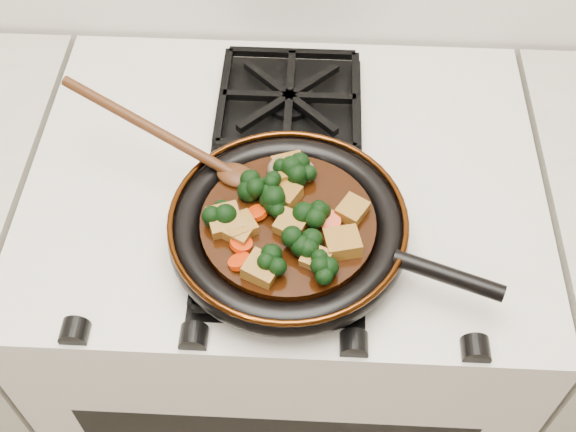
{
  "coord_description": "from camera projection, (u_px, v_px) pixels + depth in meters",
  "views": [
    {
      "loc": [
        0.04,
        0.99,
        1.71
      ],
      "look_at": [
        0.01,
        1.56,
        0.97
      ],
      "focal_mm": 45.0,
      "sensor_mm": 36.0,
      "label": 1
    }
  ],
  "objects": [
    {
      "name": "tofu_cube_0",
      "position": [
        342.0,
        243.0,
        0.91
      ],
      "size": [
        0.05,
        0.05,
        0.03
      ],
      "primitive_type": "cube",
      "rotation": [
        -0.02,
        0.09,
        1.79
      ],
      "color": "#8C5F20",
      "rests_on": "braising_sauce"
    },
    {
      "name": "tofu_cube_9",
      "position": [
        285.0,
        195.0,
        0.96
      ],
      "size": [
        0.05,
        0.05,
        0.02
      ],
      "primitive_type": "cube",
      "rotation": [
        -0.09,
        0.05,
        1.07
      ],
      "color": "#8C5F20",
      "rests_on": "braising_sauce"
    },
    {
      "name": "broccoli_floret_8",
      "position": [
        300.0,
        248.0,
        0.9
      ],
      "size": [
        0.08,
        0.08,
        0.06
      ],
      "primitive_type": null,
      "rotation": [
        0.01,
        -0.11,
        2.17
      ],
      "color": "black",
      "rests_on": "braising_sauce"
    },
    {
      "name": "tofu_cube_7",
      "position": [
        225.0,
        221.0,
        0.93
      ],
      "size": [
        0.05,
        0.06,
        0.03
      ],
      "primitive_type": "cube",
      "rotation": [
        0.0,
        -0.09,
        1.92
      ],
      "color": "#8C5F20",
      "rests_on": "braising_sauce"
    },
    {
      "name": "tofu_cube_5",
      "position": [
        240.0,
        227.0,
        0.93
      ],
      "size": [
        0.05,
        0.05,
        0.02
      ],
      "primitive_type": "cube",
      "rotation": [
        0.09,
        0.01,
        2.1
      ],
      "color": "#8C5F20",
      "rests_on": "braising_sauce"
    },
    {
      "name": "carrot_coin_4",
      "position": [
        241.0,
        243.0,
        0.91
      ],
      "size": [
        0.03,
        0.03,
        0.02
      ],
      "primitive_type": "cylinder",
      "rotation": [
        -0.11,
        0.22,
        0.0
      ],
      "color": "red",
      "rests_on": "braising_sauce"
    },
    {
      "name": "tofu_cube_6",
      "position": [
        316.0,
        259.0,
        0.9
      ],
      "size": [
        0.04,
        0.04,
        0.02
      ],
      "primitive_type": "cube",
      "rotation": [
        -0.1,
        0.01,
        2.75
      ],
      "color": "#8C5F20",
      "rests_on": "braising_sauce"
    },
    {
      "name": "broccoli_floret_7",
      "position": [
        312.0,
        218.0,
        0.93
      ],
      "size": [
        0.08,
        0.08,
        0.06
      ],
      "primitive_type": null,
      "rotation": [
        0.12,
        -0.03,
        0.98
      ],
      "color": "black",
      "rests_on": "braising_sauce"
    },
    {
      "name": "broccoli_floret_5",
      "position": [
        274.0,
        205.0,
        0.94
      ],
      "size": [
        0.09,
        0.08,
        0.06
      ],
      "primitive_type": null,
      "rotation": [
        0.05,
        0.07,
        0.5
      ],
      "color": "black",
      "rests_on": "braising_sauce"
    },
    {
      "name": "carrot_coin_3",
      "position": [
        333.0,
        239.0,
        0.92
      ],
      "size": [
        0.03,
        0.03,
        0.02
      ],
      "primitive_type": "cylinder",
      "rotation": [
        -0.33,
        -0.21,
        0.0
      ],
      "color": "red",
      "rests_on": "braising_sauce"
    },
    {
      "name": "braising_sauce",
      "position": [
        288.0,
        226.0,
        0.95
      ],
      "size": [
        0.23,
        0.23,
        0.02
      ],
      "primitive_type": "cylinder",
      "color": "black",
      "rests_on": "skillet"
    },
    {
      "name": "tofu_cube_8",
      "position": [
        352.0,
        211.0,
        0.94
      ],
      "size": [
        0.05,
        0.05,
        0.02
      ],
      "primitive_type": "cube",
      "rotation": [
        0.03,
        -0.02,
        1.02
      ],
      "color": "#8C5F20",
      "rests_on": "braising_sauce"
    },
    {
      "name": "wooden_spoon",
      "position": [
        184.0,
        146.0,
        0.99
      ],
      "size": [
        0.17,
        0.09,
        0.27
      ],
      "rotation": [
        0.0,
        0.0,
        2.75
      ],
      "color": "#41210E",
      "rests_on": "braising_sauce"
    },
    {
      "name": "carrot_coin_0",
      "position": [
        257.0,
        213.0,
        0.94
      ],
      "size": [
        0.03,
        0.03,
        0.02
      ],
      "primitive_type": "cylinder",
      "rotation": [
        -0.2,
        -0.3,
        0.0
      ],
      "color": "red",
      "rests_on": "braising_sauce"
    },
    {
      "name": "tofu_cube_1",
      "position": [
        238.0,
        231.0,
        0.92
      ],
      "size": [
        0.05,
        0.05,
        0.02
      ],
      "primitive_type": "cube",
      "rotation": [
        -0.03,
        -0.09,
        2.71
      ],
      "color": "#8C5F20",
      "rests_on": "braising_sauce"
    },
    {
      "name": "burner_grate_back",
      "position": [
        289.0,
        101.0,
        1.14
      ],
      "size": [
        0.23,
        0.23,
        0.03
      ],
      "primitive_type": null,
      "color": "black",
      "rests_on": "stove"
    },
    {
      "name": "broccoli_floret_9",
      "position": [
        291.0,
        171.0,
        0.98
      ],
      "size": [
        0.09,
        0.08,
        0.06
      ],
      "primitive_type": null,
      "rotation": [
        0.2,
        0.02,
        2.1
      ],
      "color": "black",
      "rests_on": "braising_sauce"
    },
    {
      "name": "carrot_coin_2",
      "position": [
        330.0,
        221.0,
        0.94
      ],
      "size": [
        0.03,
        0.03,
        0.02
      ],
      "primitive_type": "cylinder",
      "rotation": [
        0.34,
        0.03,
        0.0
      ],
      "color": "red",
      "rests_on": "braising_sauce"
    },
    {
      "name": "tofu_cube_4",
      "position": [
        291.0,
        170.0,
        0.99
      ],
      "size": [
        0.06,
        0.06,
        0.03
      ],
      "primitive_type": "cube",
      "rotation": [
        -0.08,
        0.03,
        0.38
      ],
      "color": "#8C5F20",
      "rests_on": "braising_sauce"
    },
    {
      "name": "carrot_coin_1",
      "position": [
        240.0,
        261.0,
        0.9
      ],
      "size": [
        0.03,
        0.03,
        0.02
      ],
      "primitive_type": "cylinder",
      "rotation": [
        -0.29,
        -0.32,
        0.0
      ],
      "color": "red",
      "rests_on": "braising_sauce"
    },
    {
      "name": "broccoli_floret_4",
      "position": [
        270.0,
        191.0,
        0.96
      ],
      "size": [
        0.08,
        0.07,
        0.07
      ],
      "primitive_type": null,
      "rotation": [
        -0.08,
        0.16,
        2.64
      ],
      "color": "black",
      "rests_on": "braising_sauce"
    },
    {
      "name": "broccoli_floret_1",
      "position": [
        259.0,
        187.0,
        0.96
      ],
      "size": [
        0.08,
        0.09,
        0.07
      ],
      "primitive_type": null,
      "rotation": [
        -0.22,
        -0.16,
        2.67
      ],
      "color": "black",
      "rests_on": "braising_sauce"
    },
    {
      "name": "burner_grate_front",
      "position": [
        280.0,
        245.0,
        0.97
      ],
      "size": [
        0.23,
        0.23,
        0.03
      ],
      "primitive_type": null,
      "color": "black",
      "rests_on": "stove"
    },
    {
      "name": "broccoli_floret_2",
      "position": [
        278.0,
        264.0,
        0.89
      ],
      "size": [
        0.08,
        0.07,
        0.07
      ],
      "primitive_type": null,
      "rotation": [
        0.24,
        0.06,
        1.37
      ],
      "color": "black",
      "rests_on": "braising_sauce"
    },
    {
      "name": "broccoli_floret_3",
      "position": [
        322.0,
        268.0,
        0.88
      ],
      "size": [
        0.08,
        0.07,
        0.07
      ],
      "primitive_type": null,
      "rotation": [
        0.07,
        -0.09,
        1.93
      ],
      "color": "black",
      "rests_on": "braising_sauce"
    },
    {
      "name": "skillet",
      "position": [
        290.0,
        228.0,
        0.95
      ],
      "size": [
        0.43,
        0.32,
        0.05
      ],
      "rotation": [
        0.0,
        0.0,
        -0.35
      ],
      "color": "black",
      "rests_on": "burner_grate_front"
    },
    {
      "name": "mushroom_slice_0",
      "position": [
        281.0,
        170.0,
        0.99
      ],
      "size": [
        0.05,
        0.05,
        0.03
      ],
      "primitive_type": "cylinder",
      "rotation": [
        0.63,
        0.0,
        0.78
      ],
      "color": "brown",
      "rests_on": "braising_sauce"
    },
    {
      "name": "stove",
      "position": [
        286.0,
        321.0,
        1.43
      ],
      "size": [
        0.76,
        0.6,
        0.9
      ],
      "primitive_type": "cube",
      "color": "silver",
      "rests_on": "ground"
    },
    {
      "name": "tofu_cube_3",
      "position": [
        262.0,
        269.0,
        0.89
      ],
      "size": [
        0.05,
        0.05,
        0.03
      ],
      "primitive_type": "cube",
      "rotation": [
        0.02,
        -0.09,
        2.72
      ],
      "color": "#8C5F20",
      "rests_on": "braising_sauce"
    },
    {
      "name": "tofu_cube_2",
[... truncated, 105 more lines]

